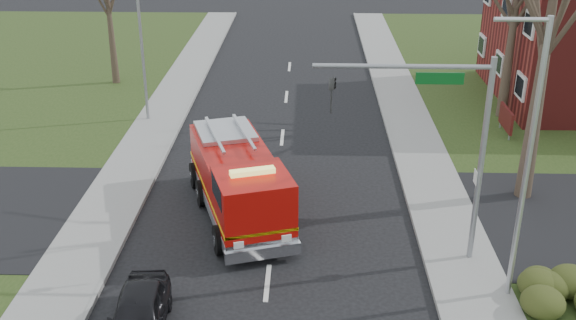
{
  "coord_description": "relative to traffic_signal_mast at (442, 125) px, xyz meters",
  "views": [
    {
      "loc": [
        1.17,
        -17.42,
        11.89
      ],
      "look_at": [
        0.49,
        4.88,
        2.0
      ],
      "focal_mm": 42.0,
      "sensor_mm": 36.0,
      "label": 1
    }
  ],
  "objects": [
    {
      "name": "fire_engine",
      "position": [
        -6.47,
        2.77,
        -3.41
      ],
      "size": [
        4.52,
        7.54,
        2.88
      ],
      "rotation": [
        0.0,
        0.0,
        0.31
      ],
      "color": "#AF0C08",
      "rests_on": "ground"
    },
    {
      "name": "sidewalk_right",
      "position": [
        0.99,
        -1.5,
        -4.63
      ],
      "size": [
        2.4,
        80.0,
        0.15
      ],
      "primitive_type": "cube",
      "color": "gray",
      "rests_on": "ground"
    },
    {
      "name": "health_center_sign",
      "position": [
        5.29,
        11.0,
        -3.83
      ],
      "size": [
        0.12,
        2.0,
        1.4
      ],
      "color": "#4C1211",
      "rests_on": "ground"
    },
    {
      "name": "utility_pole_far",
      "position": [
        -12.01,
        12.5,
        -1.21
      ],
      "size": [
        0.14,
        0.14,
        7.0
      ],
      "primitive_type": "cylinder",
      "color": "gray",
      "rests_on": "ground"
    },
    {
      "name": "traffic_signal_mast",
      "position": [
        0.0,
        0.0,
        0.0
      ],
      "size": [
        5.29,
        0.18,
        6.8
      ],
      "color": "gray",
      "rests_on": "ground"
    },
    {
      "name": "sidewalk_left",
      "position": [
        -11.41,
        -1.5,
        -4.63
      ],
      "size": [
        2.4,
        80.0,
        0.15
      ],
      "primitive_type": "cube",
      "color": "gray",
      "rests_on": "ground"
    },
    {
      "name": "ground",
      "position": [
        -5.21,
        -1.5,
        -4.71
      ],
      "size": [
        120.0,
        120.0,
        0.0
      ],
      "primitive_type": "plane",
      "color": "black",
      "rests_on": "ground"
    },
    {
      "name": "parked_car_maroon",
      "position": [
        -8.57,
        -4.02,
        -4.08
      ],
      "size": [
        1.71,
        3.76,
        1.25
      ],
      "primitive_type": "imported",
      "rotation": [
        0.0,
        0.0,
        0.06
      ],
      "color": "black",
      "rests_on": "ground"
    },
    {
      "name": "streetlight_pole",
      "position": [
        1.93,
        -2.0,
        -0.16
      ],
      "size": [
        1.48,
        0.16,
        8.4
      ],
      "color": "#B7BABF",
      "rests_on": "ground"
    },
    {
      "name": "bare_tree_near",
      "position": [
        4.29,
        4.5,
        2.71
      ],
      "size": [
        6.0,
        6.0,
        12.0
      ],
      "color": "#33271E",
      "rests_on": "ground"
    }
  ]
}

